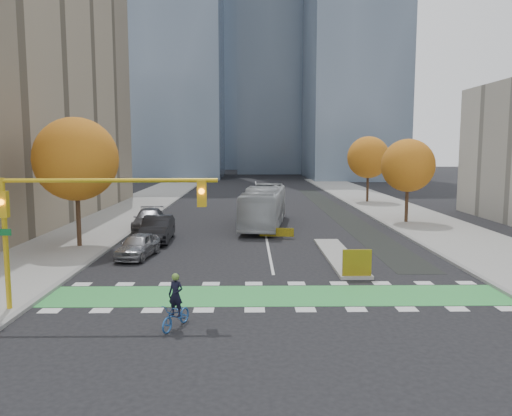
{
  "coord_description": "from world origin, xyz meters",
  "views": [
    {
      "loc": [
        -1.21,
        -19.32,
        6.32
      ],
      "look_at": [
        -0.83,
        8.16,
        3.0
      ],
      "focal_mm": 35.0,
      "sensor_mm": 36.0,
      "label": 1
    }
  ],
  "objects_px": {
    "hazard_board": "(357,263)",
    "traffic_signal_west": "(72,209)",
    "tree_east_far": "(368,157)",
    "tree_east_near": "(408,166)",
    "tree_west": "(76,159)",
    "parked_car_b": "(157,229)",
    "parked_car_a": "(138,246)",
    "parked_car_c": "(149,219)",
    "bus": "(264,206)",
    "cyclist": "(176,310)"
  },
  "relations": [
    {
      "from": "tree_east_near",
      "to": "bus",
      "type": "bearing_deg",
      "value": -173.79
    },
    {
      "from": "tree_west",
      "to": "bus",
      "type": "relative_size",
      "value": 0.7
    },
    {
      "from": "cyclist",
      "to": "parked_car_c",
      "type": "relative_size",
      "value": 0.36
    },
    {
      "from": "cyclist",
      "to": "parked_car_b",
      "type": "relative_size",
      "value": 0.38
    },
    {
      "from": "traffic_signal_west",
      "to": "tree_west",
      "type": "bearing_deg",
      "value": 108.02
    },
    {
      "from": "hazard_board",
      "to": "tree_east_far",
      "type": "height_order",
      "value": "tree_east_far"
    },
    {
      "from": "traffic_signal_west",
      "to": "cyclist",
      "type": "relative_size",
      "value": 4.31
    },
    {
      "from": "tree_east_near",
      "to": "traffic_signal_west",
      "type": "distance_m",
      "value": 30.08
    },
    {
      "from": "parked_car_b",
      "to": "hazard_board",
      "type": "bearing_deg",
      "value": -42.98
    },
    {
      "from": "cyclist",
      "to": "tree_east_far",
      "type": "bearing_deg",
      "value": 91.42
    },
    {
      "from": "parked_car_c",
      "to": "bus",
      "type": "bearing_deg",
      "value": 5.01
    },
    {
      "from": "tree_east_near",
      "to": "parked_car_b",
      "type": "relative_size",
      "value": 1.35
    },
    {
      "from": "tree_east_near",
      "to": "hazard_board",
      "type": "bearing_deg",
      "value": -114.2
    },
    {
      "from": "hazard_board",
      "to": "tree_east_near",
      "type": "height_order",
      "value": "tree_east_near"
    },
    {
      "from": "hazard_board",
      "to": "tree_west",
      "type": "distance_m",
      "value": 18.44
    },
    {
      "from": "parked_car_b",
      "to": "parked_car_a",
      "type": "bearing_deg",
      "value": -94.44
    },
    {
      "from": "hazard_board",
      "to": "cyclist",
      "type": "relative_size",
      "value": 0.71
    },
    {
      "from": "tree_east_near",
      "to": "tree_east_far",
      "type": "relative_size",
      "value": 0.92
    },
    {
      "from": "tree_west",
      "to": "cyclist",
      "type": "bearing_deg",
      "value": -60.18
    },
    {
      "from": "tree_east_far",
      "to": "bus",
      "type": "xyz_separation_m",
      "value": [
        -12.5,
        -17.31,
        -3.61
      ]
    },
    {
      "from": "parked_car_a",
      "to": "parked_car_c",
      "type": "height_order",
      "value": "parked_car_c"
    },
    {
      "from": "tree_west",
      "to": "bus",
      "type": "xyz_separation_m",
      "value": [
        12.0,
        8.69,
        -3.99
      ]
    },
    {
      "from": "hazard_board",
      "to": "traffic_signal_west",
      "type": "bearing_deg",
      "value": -158.45
    },
    {
      "from": "tree_east_far",
      "to": "tree_east_near",
      "type": "bearing_deg",
      "value": -91.79
    },
    {
      "from": "bus",
      "to": "parked_car_a",
      "type": "distance_m",
      "value": 13.9
    },
    {
      "from": "tree_east_far",
      "to": "parked_car_a",
      "type": "distance_m",
      "value": 35.49
    },
    {
      "from": "parked_car_a",
      "to": "tree_east_near",
      "type": "bearing_deg",
      "value": 41.11
    },
    {
      "from": "tree_west",
      "to": "parked_car_a",
      "type": "distance_m",
      "value": 7.16
    },
    {
      "from": "cyclist",
      "to": "parked_car_a",
      "type": "height_order",
      "value": "cyclist"
    },
    {
      "from": "tree_east_far",
      "to": "traffic_signal_west",
      "type": "relative_size",
      "value": 0.9
    },
    {
      "from": "hazard_board",
      "to": "bus",
      "type": "distance_m",
      "value": 16.99
    },
    {
      "from": "hazard_board",
      "to": "parked_car_c",
      "type": "bearing_deg",
      "value": 131.03
    },
    {
      "from": "traffic_signal_west",
      "to": "bus",
      "type": "height_order",
      "value": "traffic_signal_west"
    },
    {
      "from": "cyclist",
      "to": "parked_car_c",
      "type": "height_order",
      "value": "cyclist"
    },
    {
      "from": "tree_east_near",
      "to": "parked_car_a",
      "type": "relative_size",
      "value": 1.71
    },
    {
      "from": "traffic_signal_west",
      "to": "parked_car_c",
      "type": "distance_m",
      "value": 19.94
    },
    {
      "from": "hazard_board",
      "to": "traffic_signal_west",
      "type": "distance_m",
      "value": 13.23
    },
    {
      "from": "tree_east_near",
      "to": "tree_east_far",
      "type": "xyz_separation_m",
      "value": [
        0.5,
        16.0,
        0.38
      ]
    },
    {
      "from": "parked_car_c",
      "to": "tree_east_far",
      "type": "bearing_deg",
      "value": 36.46
    },
    {
      "from": "cyclist",
      "to": "parked_car_a",
      "type": "bearing_deg",
      "value": 132.04
    },
    {
      "from": "hazard_board",
      "to": "bus",
      "type": "xyz_separation_m",
      "value": [
        -4.0,
        16.49,
        0.83
      ]
    },
    {
      "from": "hazard_board",
      "to": "parked_car_a",
      "type": "height_order",
      "value": "hazard_board"
    },
    {
      "from": "tree_east_far",
      "to": "parked_car_b",
      "type": "relative_size",
      "value": 1.46
    },
    {
      "from": "hazard_board",
      "to": "parked_car_a",
      "type": "xyz_separation_m",
      "value": [
        -11.65,
        4.94,
        -0.1
      ]
    },
    {
      "from": "hazard_board",
      "to": "tree_west",
      "type": "xyz_separation_m",
      "value": [
        -16.0,
        7.8,
        4.82
      ]
    },
    {
      "from": "tree_west",
      "to": "tree_east_far",
      "type": "distance_m",
      "value": 35.73
    },
    {
      "from": "hazard_board",
      "to": "parked_car_b",
      "type": "height_order",
      "value": "parked_car_b"
    },
    {
      "from": "tree_east_near",
      "to": "tree_west",
      "type": "bearing_deg",
      "value": -157.38
    },
    {
      "from": "cyclist",
      "to": "parked_car_c",
      "type": "xyz_separation_m",
      "value": [
        -5.22,
        21.47,
        0.13
      ]
    },
    {
      "from": "tree_east_far",
      "to": "parked_car_b",
      "type": "bearing_deg",
      "value": -129.88
    }
  ]
}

